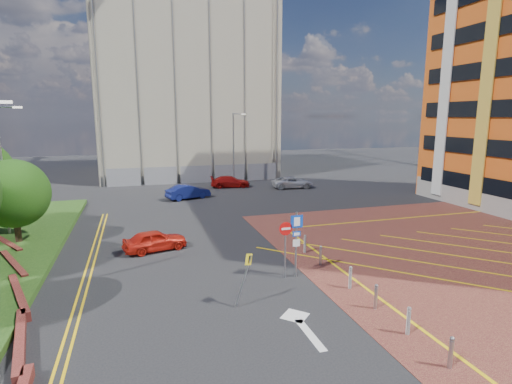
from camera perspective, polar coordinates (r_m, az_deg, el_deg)
name	(u,v)px	position (r m, az deg, el deg)	size (l,w,h in m)	color
ground	(294,286)	(18.76, 5.41, -13.22)	(140.00, 140.00, 0.00)	black
retaining_wall	(13,296)	(20.00, -31.34, -12.63)	(6.06, 20.33, 0.40)	maroon
tree_c	(14,194)	(27.11, -31.33, -0.20)	(4.00, 4.00, 4.90)	#3D2B1C
lamp_left_far	(3,165)	(29.07, -32.41, 3.26)	(1.53, 0.16, 8.00)	#9EA0A8
lamp_back	(234,146)	(45.23, -3.14, 6.62)	(1.53, 0.16, 8.00)	#9EA0A8
sign_cluster	(292,238)	(19.03, 5.22, -6.58)	(1.17, 0.12, 3.20)	#9EA0A8
warning_sign	(245,273)	(16.30, -1.54, -11.52)	(0.80, 0.43, 2.24)	#9EA0A8
bollard_row	(358,285)	(18.18, 14.38, -12.72)	(0.14, 11.14, 0.90)	#9EA0A8
construction_building	(183,91)	(56.32, -10.37, 14.03)	(21.20, 19.20, 22.00)	#B6AC94
construction_fence	(205,174)	(46.92, -7.34, 2.57)	(21.60, 0.06, 2.00)	gray
car_red_left	(155,240)	(23.78, -14.23, -6.71)	(1.43, 3.57, 1.22)	red
car_blue_back	(188,192)	(37.82, -9.68, 0.03)	(1.43, 4.09, 1.35)	navy
car_red_back	(230,182)	(43.52, -3.70, 1.49)	(1.73, 4.26, 1.24)	#A5100E
car_silver_back	(292,182)	(43.14, 5.23, 1.38)	(2.04, 4.42, 1.23)	silver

